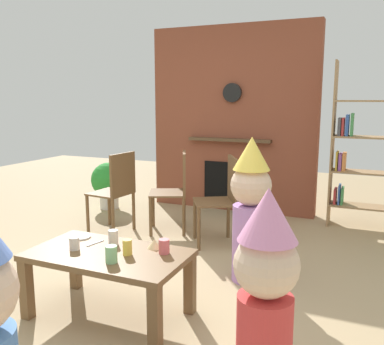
% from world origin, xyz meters
% --- Properties ---
extents(ground_plane, '(12.00, 12.00, 0.00)m').
position_xyz_m(ground_plane, '(0.00, 0.00, 0.00)').
color(ground_plane, tan).
extents(brick_fireplace_feature, '(2.20, 0.28, 2.40)m').
position_xyz_m(brick_fireplace_feature, '(-0.22, 2.60, 1.19)').
color(brick_fireplace_feature, brown).
rests_on(brick_fireplace_feature, ground_plane).
extents(bookshelf, '(0.90, 0.28, 1.90)m').
position_xyz_m(bookshelf, '(1.43, 2.40, 0.89)').
color(bookshelf, '#9E7A51').
rests_on(bookshelf, ground_plane).
extents(coffee_table, '(1.07, 0.60, 0.46)m').
position_xyz_m(coffee_table, '(-0.10, -0.45, 0.38)').
color(coffee_table, brown).
rests_on(coffee_table, ground_plane).
extents(paper_cup_near_left, '(0.07, 0.07, 0.09)m').
position_xyz_m(paper_cup_near_left, '(-0.34, -0.49, 0.50)').
color(paper_cup_near_left, silver).
rests_on(paper_cup_near_left, coffee_table).
extents(paper_cup_near_right, '(0.08, 0.08, 0.11)m').
position_xyz_m(paper_cup_near_right, '(0.02, -0.59, 0.51)').
color(paper_cup_near_right, '#8CD18C').
rests_on(paper_cup_near_right, coffee_table).
extents(paper_cup_center, '(0.07, 0.07, 0.10)m').
position_xyz_m(paper_cup_center, '(0.26, -0.31, 0.51)').
color(paper_cup_center, '#E5666B').
rests_on(paper_cup_center, coffee_table).
extents(paper_cup_far_left, '(0.07, 0.07, 0.10)m').
position_xyz_m(paper_cup_far_left, '(-0.15, -0.30, 0.51)').
color(paper_cup_far_left, silver).
rests_on(paper_cup_far_left, coffee_table).
extents(paper_cup_far_right, '(0.06, 0.06, 0.10)m').
position_xyz_m(paper_cup_far_right, '(0.04, -0.43, 0.51)').
color(paper_cup_far_right, '#F2CC4C').
rests_on(paper_cup_far_right, coffee_table).
extents(paper_plate_front, '(0.16, 0.16, 0.01)m').
position_xyz_m(paper_plate_front, '(-0.47, -0.27, 0.46)').
color(paper_plate_front, white).
rests_on(paper_plate_front, coffee_table).
extents(birthday_cake_slice, '(0.10, 0.10, 0.06)m').
position_xyz_m(birthday_cake_slice, '(0.15, -0.25, 0.49)').
color(birthday_cake_slice, '#EAC68C').
rests_on(birthday_cake_slice, coffee_table).
extents(table_fork, '(0.05, 0.15, 0.01)m').
position_xyz_m(table_fork, '(-0.28, -0.34, 0.46)').
color(table_fork, silver).
rests_on(table_fork, coffee_table).
extents(child_in_pink, '(0.30, 0.30, 1.09)m').
position_xyz_m(child_in_pink, '(1.08, -0.91, 0.58)').
color(child_in_pink, '#D13838').
rests_on(child_in_pink, ground_plane).
extents(child_by_the_chairs, '(0.33, 0.33, 1.18)m').
position_xyz_m(child_by_the_chairs, '(0.62, 0.49, 0.63)').
color(child_by_the_chairs, '#B27FCC').
rests_on(child_by_the_chairs, ground_plane).
extents(dining_chair_left, '(0.44, 0.44, 0.90)m').
position_xyz_m(dining_chair_left, '(-1.06, 1.11, 0.51)').
color(dining_chair_left, brown).
rests_on(dining_chair_left, ground_plane).
extents(dining_chair_middle, '(0.53, 0.53, 0.90)m').
position_xyz_m(dining_chair_middle, '(-0.49, 1.42, 0.51)').
color(dining_chair_middle, brown).
rests_on(dining_chair_middle, ground_plane).
extents(dining_chair_right, '(0.54, 0.54, 0.90)m').
position_xyz_m(dining_chair_right, '(0.13, 1.24, 0.51)').
color(dining_chair_right, brown).
rests_on(dining_chair_right, ground_plane).
extents(potted_plant_short, '(0.47, 0.47, 0.63)m').
position_xyz_m(potted_plant_short, '(-1.76, 1.96, 0.36)').
color(potted_plant_short, beige).
rests_on(potted_plant_short, ground_plane).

